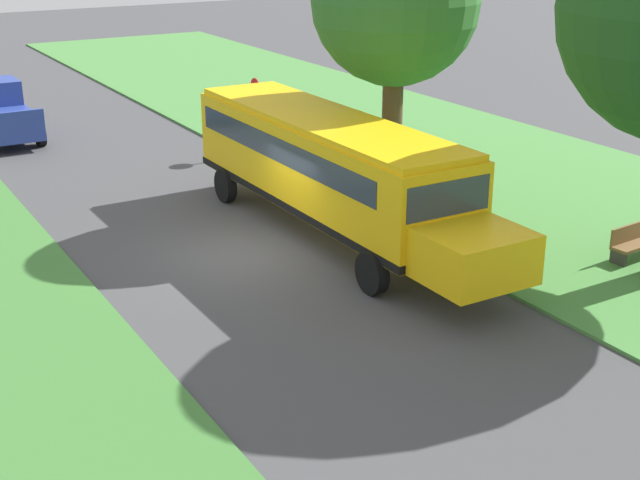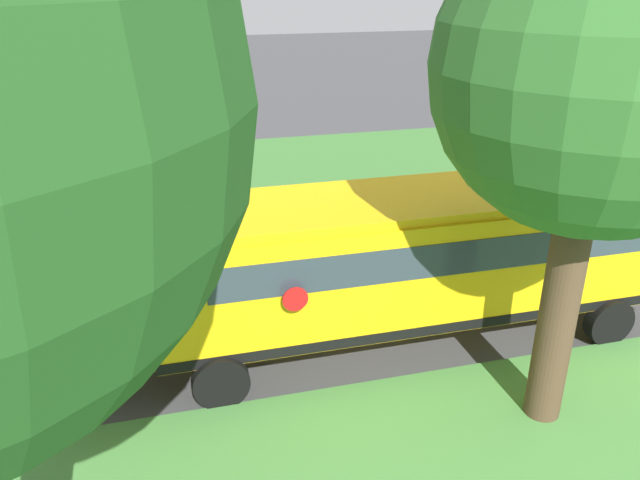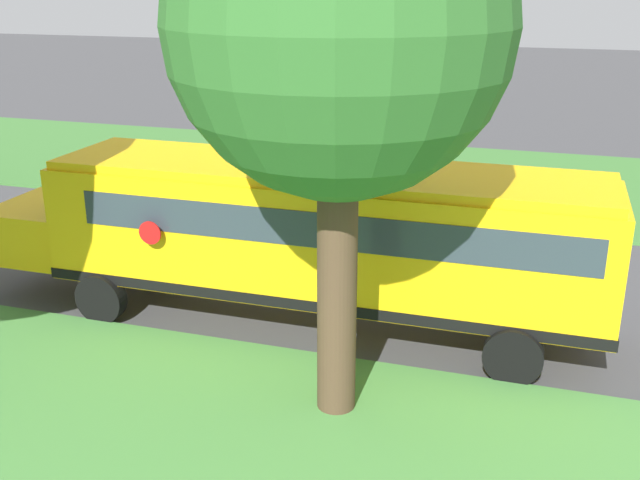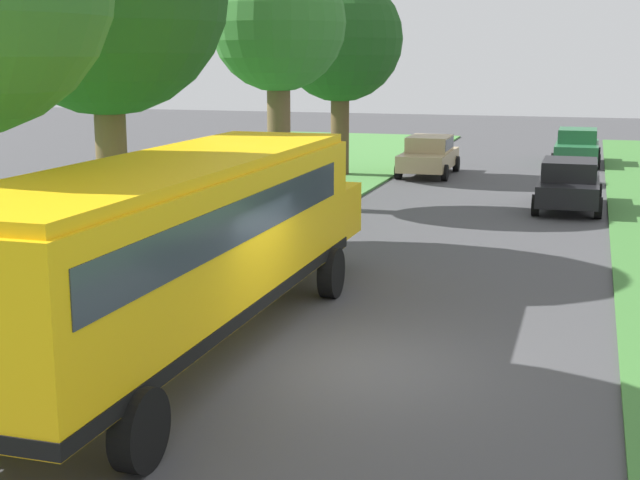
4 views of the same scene
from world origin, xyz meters
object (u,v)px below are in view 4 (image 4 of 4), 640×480
(car_black_nearest, at_px, (569,181))
(car_tan_middle, at_px, (429,153))
(oak_tree_far_end, at_px, (281,27))
(school_bus, at_px, (186,236))
(park_bench, at_px, (75,238))
(oak_tree_across_road, at_px, (340,37))
(car_green_furthest, at_px, (577,144))

(car_black_nearest, height_order, car_tan_middle, same)
(car_tan_middle, height_order, oak_tree_far_end, oak_tree_far_end)
(school_bus, height_order, park_bench, school_bus)
(car_tan_middle, bearing_deg, car_black_nearest, -50.52)
(car_black_nearest, xyz_separation_m, park_bench, (-10.97, -10.43, -0.40))
(oak_tree_far_end, xyz_separation_m, oak_tree_across_road, (-0.29, 7.76, -0.15))
(car_black_nearest, relative_size, car_green_furthest, 1.00)
(car_black_nearest, relative_size, park_bench, 2.68)
(school_bus, xyz_separation_m, car_green_furthest, (5.44, 28.28, -1.05))
(car_tan_middle, height_order, car_green_furthest, same)
(car_green_furthest, relative_size, oak_tree_across_road, 0.57)
(school_bus, bearing_deg, park_bench, 134.97)
(oak_tree_across_road, distance_m, park_bench, 16.97)
(car_black_nearest, relative_size, car_tan_middle, 1.00)
(school_bus, height_order, oak_tree_across_road, oak_tree_across_road)
(car_tan_middle, relative_size, park_bench, 2.68)
(car_black_nearest, relative_size, oak_tree_across_road, 0.57)
(car_black_nearest, height_order, oak_tree_far_end, oak_tree_far_end)
(car_tan_middle, relative_size, car_green_furthest, 1.00)
(oak_tree_across_road, bearing_deg, car_tan_middle, 18.10)
(oak_tree_far_end, bearing_deg, school_bus, -76.74)
(car_black_nearest, relative_size, oak_tree_far_end, 0.57)
(oak_tree_across_road, bearing_deg, park_bench, -96.99)
(school_bus, relative_size, park_bench, 7.57)
(oak_tree_far_end, bearing_deg, park_bench, -105.14)
(oak_tree_far_end, bearing_deg, oak_tree_across_road, 92.11)
(car_black_nearest, height_order, oak_tree_across_road, oak_tree_across_road)
(car_green_furthest, bearing_deg, park_bench, -115.77)
(car_green_furthest, height_order, oak_tree_across_road, oak_tree_across_road)
(car_black_nearest, distance_m, oak_tree_far_end, 10.10)
(park_bench, bearing_deg, car_green_furthest, 64.23)
(school_bus, relative_size, oak_tree_far_end, 1.60)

